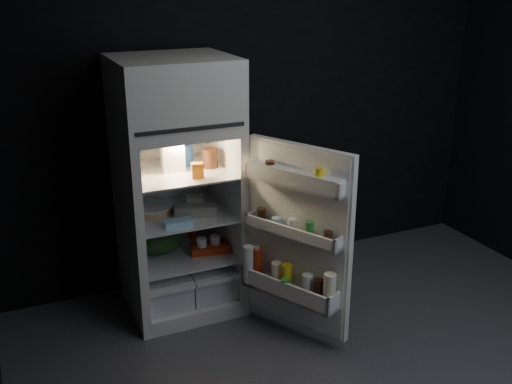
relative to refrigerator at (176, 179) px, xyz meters
name	(u,v)px	position (x,y,z in m)	size (l,w,h in m)	color
floor	(370,380)	(0.74, -1.32, -0.96)	(4.00, 3.40, 0.00)	#4E4E54
wall_back	(254,102)	(0.74, 0.38, 0.39)	(4.00, 0.00, 2.70)	black
refrigerator	(176,179)	(0.00, 0.00, 0.00)	(0.76, 0.71, 1.78)	white
fridge_door	(295,241)	(0.55, -0.71, -0.27)	(0.50, 0.73, 1.22)	white
milk_jug	(172,153)	(-0.02, -0.01, 0.19)	(0.15, 0.15, 0.24)	white
mayo_jar	(184,155)	(0.08, 0.06, 0.14)	(0.12, 0.12, 0.14)	#1C469C
jam_jar	(210,158)	(0.23, -0.06, 0.14)	(0.11, 0.11, 0.13)	black
amber_bottle	(133,155)	(-0.27, 0.07, 0.18)	(0.07, 0.07, 0.22)	#A9521B
small_carton	(197,171)	(0.07, -0.24, 0.12)	(0.08, 0.06, 0.10)	orange
egg_carton	(196,211)	(0.08, -0.14, -0.19)	(0.28, 0.11, 0.07)	gray
pie	(153,209)	(-0.16, 0.05, -0.21)	(0.30, 0.30, 0.04)	tan
flat_package	(178,223)	(-0.08, -0.26, -0.21)	(0.19, 0.09, 0.04)	#97CCEA
wrapped_pkg	(195,199)	(0.15, 0.09, -0.20)	(0.13, 0.10, 0.05)	#F8F6CB
produce_bag	(159,240)	(-0.15, 0.01, -0.43)	(0.33, 0.28, 0.20)	#193815
yogurt_tray	(210,248)	(0.19, -0.12, -0.50)	(0.27, 0.15, 0.05)	#B3310F
small_can_red	(193,233)	(0.15, 0.14, -0.48)	(0.06, 0.06, 0.09)	#B3310F
small_can_silver	(209,234)	(0.25, 0.07, -0.48)	(0.06, 0.06, 0.09)	silver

